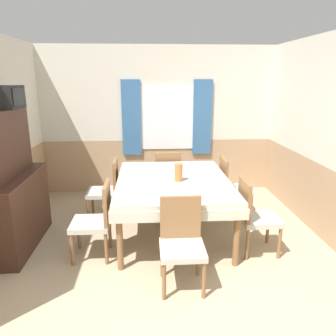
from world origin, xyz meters
TOP-DOWN VIEW (x-y plane):
  - wall_back at (0.01, 3.85)m, footprint 4.53×0.09m
  - wall_right at (2.09, 1.91)m, footprint 0.05×4.23m
  - dining_table at (0.13, 2.02)m, footprint 1.47×1.87m
  - chair_left_near at (-0.80, 1.48)m, footprint 0.44×0.44m
  - chair_right_far at (1.06, 2.55)m, footprint 0.44×0.44m
  - chair_head_window at (0.13, 3.14)m, footprint 0.44×0.44m
  - chair_head_near at (0.13, 0.89)m, footprint 0.44×0.44m
  - chair_right_near at (1.06, 1.48)m, footprint 0.44×0.44m
  - chair_left_far at (-0.80, 2.55)m, footprint 0.44×0.44m
  - sideboard at (-1.84, 1.79)m, footprint 0.46×1.29m
  - tv at (-1.84, 1.98)m, footprint 0.29×0.45m
  - vase at (0.19, 1.93)m, footprint 0.10×0.10m

SIDE VIEW (x-z plane):
  - chair_left_near at x=-0.80m, z-range 0.03..0.93m
  - chair_right_far at x=1.06m, z-range 0.03..0.93m
  - chair_head_window at x=0.13m, z-range 0.03..0.93m
  - chair_head_near at x=0.13m, z-range 0.03..0.93m
  - chair_right_near at x=1.06m, z-range 0.03..0.93m
  - chair_left_far at x=-0.80m, z-range 0.03..0.93m
  - dining_table at x=0.13m, z-range 0.29..1.06m
  - sideboard at x=-1.84m, z-range -0.14..1.56m
  - vase at x=0.19m, z-range 0.77..1.00m
  - wall_right at x=2.09m, z-range 0.00..2.60m
  - wall_back at x=0.01m, z-range 0.00..2.60m
  - tv at x=-1.84m, z-range 1.69..1.96m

